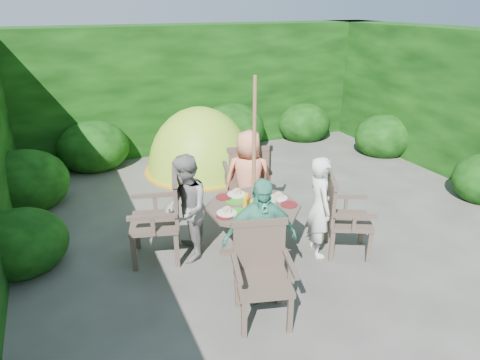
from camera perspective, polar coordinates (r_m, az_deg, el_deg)
name	(u,v)px	position (r m, az deg, el deg)	size (l,w,h in m)	color
ground	(281,221)	(6.21, 5.51, -5.43)	(60.00, 60.00, 0.00)	#484540
hedge_enclosure	(244,115)	(6.88, 0.53, 8.68)	(9.00, 9.00, 2.50)	black
patio_table	(254,214)	(5.15, 1.82, -4.51)	(1.48, 1.48, 0.80)	#3F3229
parasol_pole	(254,172)	(4.92, 1.85, 1.04)	(0.04, 0.04, 2.20)	brown
garden_chair_right	(343,215)	(5.37, 13.52, -4.55)	(0.71, 0.74, 0.96)	#3F3229
garden_chair_left	(162,215)	(5.18, -10.33, -4.67)	(0.71, 0.76, 1.06)	#3F3229
garden_chair_back	(248,179)	(6.13, 1.03, 0.14)	(0.76, 0.70, 1.06)	#3F3229
garden_chair_front	(262,271)	(4.24, 2.92, -12.05)	(0.68, 0.63, 0.94)	#3F3229
child_right	(320,207)	(5.24, 10.56, -3.55)	(0.46, 0.30, 1.27)	white
child_left	(186,209)	(5.10, -7.22, -3.80)	(0.64, 0.50, 1.31)	gray
child_back	(248,179)	(5.82, 1.14, 0.12)	(0.67, 0.43, 1.37)	#FE9169
child_front	(260,240)	(4.39, 2.66, -8.01)	(0.79, 0.33, 1.35)	#48A889
dome_tent	(201,170)	(8.06, -5.20, 1.38)	(2.20, 2.20, 2.36)	#9EDE2A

